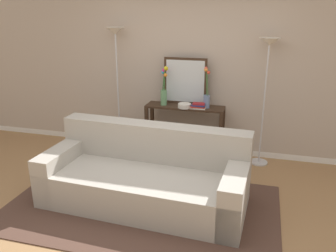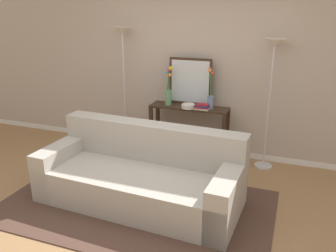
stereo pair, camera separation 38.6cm
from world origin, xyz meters
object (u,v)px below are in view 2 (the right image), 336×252
object	(u,v)px
book_stack	(202,107)
fruit_bowl	(188,106)
floor_lamp_left	(123,55)
book_row_under_console	(171,151)
couch	(141,177)
wall_mirror	(190,81)
vase_tall_flowers	(169,89)
vase_short_flowers	(211,96)
console_table	(189,123)
floor_lamp_right	(272,69)

from	to	relation	value
book_stack	fruit_bowl	bearing A→B (deg)	-177.87
floor_lamp_left	book_row_under_console	world-z (taller)	floor_lamp_left
fruit_bowl	book_stack	bearing A→B (deg)	2.13
couch	floor_lamp_left	xyz separation A→B (m)	(-0.94, 1.47, 1.21)
wall_mirror	vase_tall_flowers	bearing A→B (deg)	-153.02
floor_lamp_left	book_row_under_console	xyz separation A→B (m)	(0.81, -0.05, -1.46)
vase_tall_flowers	vase_short_flowers	xyz separation A→B (m)	(0.64, 0.00, -0.05)
vase_tall_flowers	book_stack	bearing A→B (deg)	-7.67
wall_mirror	vase_tall_flowers	world-z (taller)	wall_mirror
couch	vase_tall_flowers	distance (m)	1.60
floor_lamp_left	wall_mirror	world-z (taller)	floor_lamp_left
console_table	book_stack	world-z (taller)	book_stack
fruit_bowl	couch	bearing A→B (deg)	-97.04
book_stack	book_row_under_console	world-z (taller)	book_stack
floor_lamp_left	book_row_under_console	bearing A→B (deg)	-3.80
floor_lamp_left	vase_tall_flowers	world-z (taller)	floor_lamp_left
vase_tall_flowers	console_table	bearing A→B (deg)	2.55
vase_short_flowers	book_row_under_console	bearing A→B (deg)	178.76
book_stack	vase_short_flowers	bearing A→B (deg)	35.11
couch	fruit_bowl	bearing A→B (deg)	82.96
wall_mirror	vase_short_flowers	distance (m)	0.41
console_table	fruit_bowl	world-z (taller)	fruit_bowl
vase_short_flowers	fruit_bowl	size ratio (longest dim) A/B	3.07
vase_tall_flowers	book_stack	distance (m)	0.57
wall_mirror	book_stack	size ratio (longest dim) A/B	3.20
floor_lamp_right	wall_mirror	xyz separation A→B (m)	(-1.16, 0.08, -0.27)
vase_short_flowers	book_row_under_console	size ratio (longest dim) A/B	1.48
vase_short_flowers	book_row_under_console	world-z (taller)	vase_short_flowers
floor_lamp_left	couch	bearing A→B (deg)	-57.33
wall_mirror	book_row_under_console	world-z (taller)	wall_mirror
floor_lamp_left	wall_mirror	xyz separation A→B (m)	(1.06, 0.08, -0.35)
console_table	couch	bearing A→B (deg)	-96.01
wall_mirror	fruit_bowl	distance (m)	0.39
vase_short_flowers	book_stack	world-z (taller)	vase_short_flowers
book_stack	console_table	bearing A→B (deg)	158.28
console_table	floor_lamp_left	distance (m)	1.46
floor_lamp_left	vase_short_flowers	world-z (taller)	floor_lamp_left
console_table	vase_tall_flowers	xyz separation A→B (m)	(-0.32, -0.01, 0.50)
couch	vase_tall_flowers	size ratio (longest dim) A/B	4.12
floor_lamp_left	wall_mirror	distance (m)	1.12
couch	floor_lamp_right	size ratio (longest dim) A/B	1.31
vase_short_flowers	floor_lamp_left	bearing A→B (deg)	177.29
console_table	floor_lamp_right	bearing A→B (deg)	2.73
fruit_bowl	vase_short_flowers	bearing A→B (deg)	14.76
couch	fruit_bowl	world-z (taller)	same
wall_mirror	couch	bearing A→B (deg)	-94.33
console_table	floor_lamp_right	xyz separation A→B (m)	(1.13, 0.05, 0.89)
floor_lamp_right	fruit_bowl	distance (m)	1.27
wall_mirror	book_row_under_console	distance (m)	1.14
couch	console_table	bearing A→B (deg)	83.99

